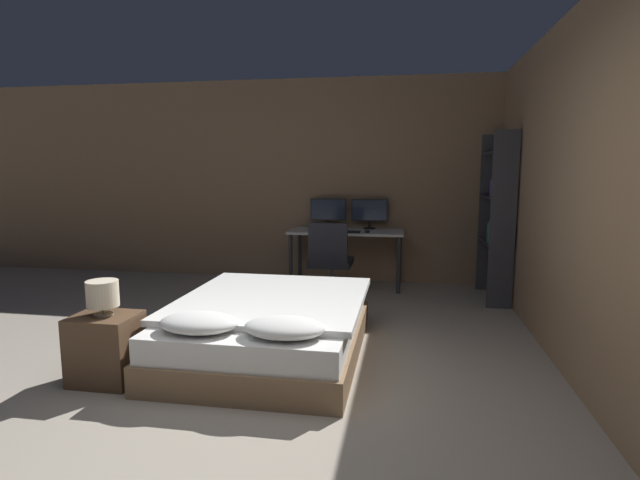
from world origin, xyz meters
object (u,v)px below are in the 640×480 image
object	(u,v)px
bedside_lamp	(103,294)
monitor_right	(369,212)
desk	(347,237)
keyboard	(344,232)
monitor_left	(328,211)
bookshelf	(498,211)
nightstand	(106,348)
office_chair	(330,268)
computer_mouse	(367,232)
bed	(270,327)

from	to	relation	value
bedside_lamp	monitor_right	xyz separation A→B (m)	(1.62, 3.43, 0.31)
desk	keyboard	world-z (taller)	keyboard
bedside_lamp	monitor_left	size ratio (longest dim) A/B	0.53
monitor_left	bookshelf	xyz separation A→B (m)	(2.05, -0.64, 0.08)
nightstand	monitor_left	size ratio (longest dim) A/B	1.03
bedside_lamp	office_chair	size ratio (longest dim) A/B	0.27
nightstand	bedside_lamp	world-z (taller)	bedside_lamp
computer_mouse	monitor_left	bearing A→B (deg)	142.17
bed	keyboard	bearing A→B (deg)	81.75
monitor_right	bookshelf	size ratio (longest dim) A/B	0.25
nightstand	computer_mouse	bearing A→B (deg)	61.45
bed	keyboard	world-z (taller)	keyboard
nightstand	monitor_right	bearing A→B (deg)	64.73
keyboard	office_chair	distance (m)	0.62
bedside_lamp	bed	bearing A→B (deg)	35.13
monitor_right	office_chair	distance (m)	1.15
monitor_right	keyboard	world-z (taller)	monitor_right
nightstand	bedside_lamp	size ratio (longest dim) A/B	1.97
nightstand	bookshelf	world-z (taller)	bookshelf
desk	computer_mouse	bearing A→B (deg)	-37.08
computer_mouse	bookshelf	xyz separation A→B (m)	(1.49, -0.20, 0.29)
bookshelf	monitor_left	bearing A→B (deg)	162.70
nightstand	office_chair	size ratio (longest dim) A/B	0.54
desk	bookshelf	xyz separation A→B (m)	(1.77, -0.42, 0.39)
monitor_right	computer_mouse	xyz separation A→B (m)	(0.01, -0.43, -0.21)
monitor_right	computer_mouse	size ratio (longest dim) A/B	6.81
computer_mouse	office_chair	xyz separation A→B (m)	(-0.39, -0.49, -0.37)
monitor_left	office_chair	distance (m)	1.10
monitor_left	monitor_right	world-z (taller)	same
nightstand	keyboard	size ratio (longest dim) A/B	1.26
monitor_left	monitor_right	size ratio (longest dim) A/B	1.00
bedside_lamp	desk	bearing A→B (deg)	67.28
computer_mouse	bed	bearing A→B (deg)	-105.11
bedside_lamp	bookshelf	world-z (taller)	bookshelf
bed	bedside_lamp	size ratio (longest dim) A/B	7.80
computer_mouse	bookshelf	bearing A→B (deg)	-7.79
nightstand	bedside_lamp	bearing A→B (deg)	180.00
nightstand	bed	bearing A→B (deg)	35.13
keyboard	computer_mouse	world-z (taller)	computer_mouse
monitor_right	monitor_left	bearing A→B (deg)	180.00
bedside_lamp	bookshelf	bearing A→B (deg)	41.83
computer_mouse	office_chair	world-z (taller)	office_chair
monitor_right	bedside_lamp	bearing A→B (deg)	-115.27
bed	monitor_right	size ratio (longest dim) A/B	4.10
bed	office_chair	bearing A→B (deg)	82.82
bed	monitor_left	bearing A→B (deg)	88.81
nightstand	desk	bearing A→B (deg)	67.28
office_chair	bookshelf	xyz separation A→B (m)	(1.88, 0.28, 0.66)
office_chair	bookshelf	bearing A→B (deg)	8.58
nightstand	office_chair	world-z (taller)	office_chair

